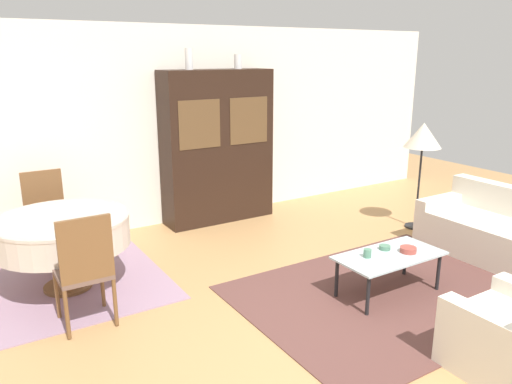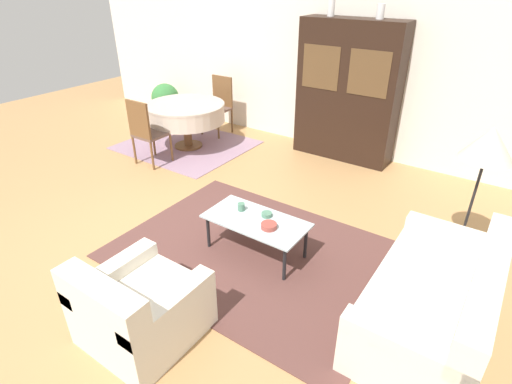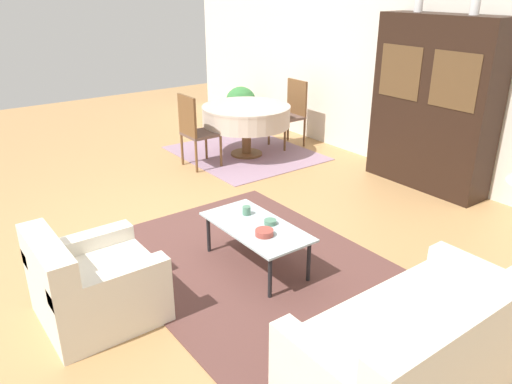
% 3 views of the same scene
% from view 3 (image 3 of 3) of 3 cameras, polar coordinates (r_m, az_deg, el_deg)
% --- Properties ---
extents(ground_plane, '(14.00, 14.00, 0.00)m').
position_cam_3_polar(ground_plane, '(5.39, -10.35, -4.59)').
color(ground_plane, tan).
extents(wall_back, '(10.00, 0.06, 2.70)m').
position_cam_3_polar(wall_back, '(7.23, 16.08, 13.23)').
color(wall_back, silver).
rests_on(wall_back, ground_plane).
extents(area_rug, '(2.93, 2.16, 0.01)m').
position_cam_3_polar(area_rug, '(4.71, -0.12, -8.46)').
color(area_rug, brown).
rests_on(area_rug, ground_plane).
extents(dining_rug, '(2.09, 1.81, 0.01)m').
position_cam_3_polar(dining_rug, '(7.75, -1.26, 4.46)').
color(dining_rug, gray).
rests_on(dining_rug, ground_plane).
extents(couch, '(0.89, 1.73, 0.79)m').
position_cam_3_polar(couch, '(3.52, 18.41, -16.41)').
color(couch, silver).
rests_on(couch, ground_plane).
extents(armchair, '(0.84, 0.86, 0.76)m').
position_cam_3_polar(armchair, '(4.12, -18.16, -10.08)').
color(armchair, silver).
rests_on(armchair, ground_plane).
extents(coffee_table, '(1.09, 0.55, 0.41)m').
position_cam_3_polar(coffee_table, '(4.54, 0.00, -4.29)').
color(coffee_table, black).
rests_on(coffee_table, area_rug).
extents(display_cabinet, '(1.56, 0.46, 2.12)m').
position_cam_3_polar(display_cabinet, '(6.61, 19.62, 9.40)').
color(display_cabinet, black).
rests_on(display_cabinet, ground_plane).
extents(dining_table, '(1.32, 1.32, 0.76)m').
position_cam_3_polar(dining_table, '(7.51, -1.12, 8.70)').
color(dining_table, brown).
rests_on(dining_table, dining_rug).
extents(dining_chair_near, '(0.44, 0.44, 1.03)m').
position_cam_3_polar(dining_chair_near, '(7.06, -7.03, 7.30)').
color(dining_chair_near, brown).
rests_on(dining_chair_near, dining_rug).
extents(dining_chair_far, '(0.44, 0.44, 1.03)m').
position_cam_3_polar(dining_chair_far, '(8.05, 4.08, 9.35)').
color(dining_chair_far, brown).
rests_on(dining_chair_far, dining_rug).
extents(cup, '(0.08, 0.08, 0.08)m').
position_cam_3_polar(cup, '(4.71, -1.09, -2.12)').
color(cup, '#4C7A60').
rests_on(cup, coffee_table).
extents(bowl, '(0.16, 0.16, 0.05)m').
position_cam_3_polar(bowl, '(4.34, 0.96, -4.66)').
color(bowl, '#9E4238').
rests_on(bowl, coffee_table).
extents(bowl_small, '(0.11, 0.11, 0.04)m').
position_cam_3_polar(bowl_small, '(4.54, 1.64, -3.44)').
color(bowl_small, '#4C7A60').
rests_on(bowl_small, coffee_table).
extents(vase_tall, '(0.10, 0.10, 0.28)m').
position_cam_3_polar(vase_tall, '(6.69, 18.16, 20.14)').
color(vase_tall, white).
rests_on(vase_tall, display_cabinet).
extents(vase_short, '(0.11, 0.11, 0.20)m').
position_cam_3_polar(vase_short, '(6.28, 23.77, 18.91)').
color(vase_short, white).
rests_on(vase_short, display_cabinet).
extents(potted_plant, '(0.56, 0.56, 0.71)m').
position_cam_3_polar(potted_plant, '(9.24, -1.74, 10.02)').
color(potted_plant, '#4C4C51').
rests_on(potted_plant, ground_plane).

